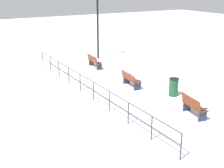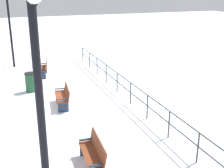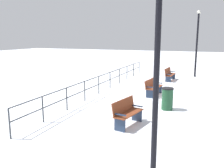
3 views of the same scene
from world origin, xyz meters
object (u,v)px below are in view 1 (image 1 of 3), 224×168
bench_third (94,61)px  bench_second (131,79)px  bench_nearest (193,106)px  lamppost_middle (98,19)px  trash_bin (174,87)px

bench_third → bench_second: bearing=-87.6°
bench_nearest → bench_third: bench_nearest is taller
lamppost_middle → trash_bin: 10.03m
lamppost_middle → trash_bin: (-0.55, -9.66, -2.64)m
bench_second → bench_third: size_ratio=0.97×
bench_third → trash_bin: trash_bin is taller
bench_second → lamppost_middle: 7.95m
bench_second → trash_bin: bearing=-58.2°
bench_third → trash_bin: size_ratio=1.69×
trash_bin → bench_third: bearing=98.2°
bench_nearest → bench_third: 9.74m
bench_second → bench_third: bearing=94.5°
bench_third → trash_bin: (1.05, -7.25, 0.02)m
bench_third → trash_bin: bearing=-78.0°
bench_nearest → bench_second: bench_nearest is taller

